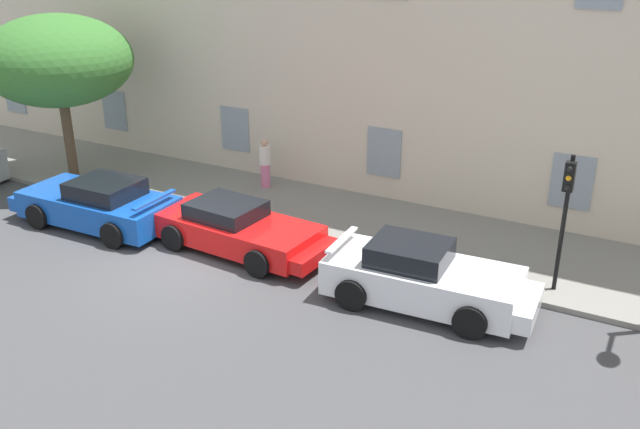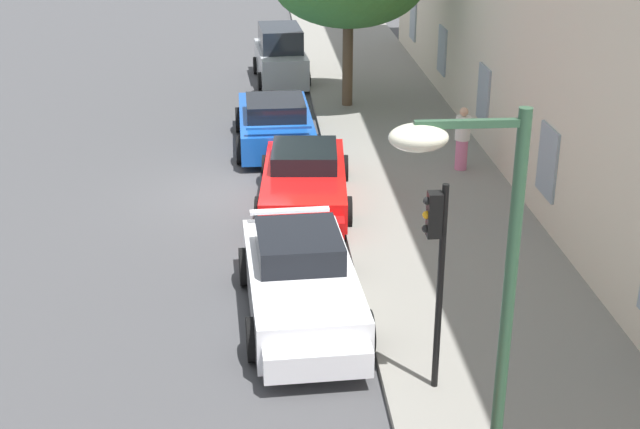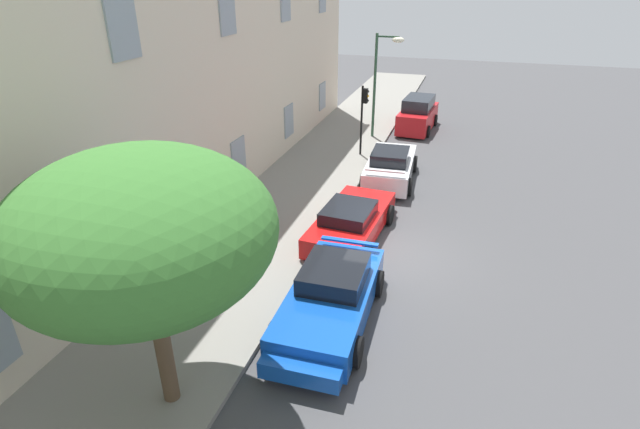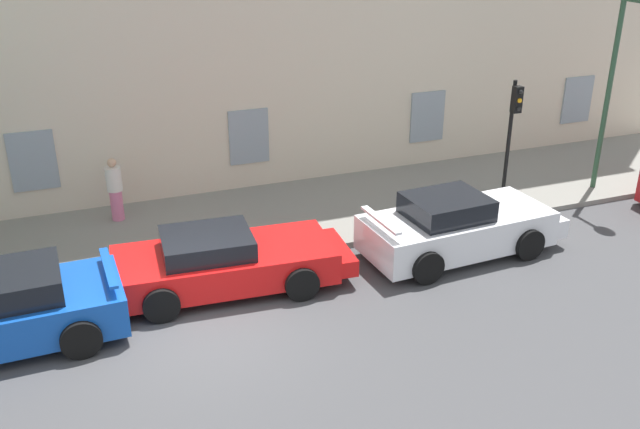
{
  "view_description": "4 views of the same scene",
  "coord_description": "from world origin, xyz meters",
  "px_view_note": "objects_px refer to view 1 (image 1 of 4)",
  "views": [
    {
      "loc": [
        10.56,
        -11.97,
        7.93
      ],
      "look_at": [
        2.54,
        2.78,
        0.88
      ],
      "focal_mm": 38.56,
      "sensor_mm": 36.0,
      "label": 1
    },
    {
      "loc": [
        19.85,
        0.43,
        7.7
      ],
      "look_at": [
        2.94,
        1.68,
        0.63
      ],
      "focal_mm": 49.61,
      "sensor_mm": 36.0,
      "label": 2
    },
    {
      "loc": [
        -13.33,
        -1.82,
        8.02
      ],
      "look_at": [
        0.31,
        2.44,
        0.92
      ],
      "focal_mm": 27.44,
      "sensor_mm": 36.0,
      "label": 3
    },
    {
      "loc": [
        -2.02,
        -11.2,
        7.33
      ],
      "look_at": [
        2.76,
        1.17,
        1.48
      ],
      "focal_mm": 39.35,
      "sensor_mm": 36.0,
      "label": 4
    }
  ],
  "objects_px": {
    "sportscar_yellow_flank": "(242,230)",
    "traffic_light": "(566,201)",
    "tree_near_kerb": "(58,61)",
    "pedestrian_admiring": "(265,163)",
    "sportscar_red_lead": "(94,204)",
    "sportscar_white_middle": "(429,280)"
  },
  "relations": [
    {
      "from": "sportscar_yellow_flank",
      "to": "tree_near_kerb",
      "type": "height_order",
      "value": "tree_near_kerb"
    },
    {
      "from": "sportscar_white_middle",
      "to": "traffic_light",
      "type": "distance_m",
      "value": 3.47
    },
    {
      "from": "sportscar_red_lead",
      "to": "sportscar_yellow_flank",
      "type": "distance_m",
      "value": 4.74
    },
    {
      "from": "tree_near_kerb",
      "to": "pedestrian_admiring",
      "type": "height_order",
      "value": "tree_near_kerb"
    },
    {
      "from": "sportscar_yellow_flank",
      "to": "traffic_light",
      "type": "distance_m",
      "value": 8.04
    },
    {
      "from": "sportscar_white_middle",
      "to": "traffic_light",
      "type": "relative_size",
      "value": 1.47
    },
    {
      "from": "sportscar_white_middle",
      "to": "traffic_light",
      "type": "bearing_deg",
      "value": 36.71
    },
    {
      "from": "sportscar_yellow_flank",
      "to": "sportscar_white_middle",
      "type": "relative_size",
      "value": 1.05
    },
    {
      "from": "tree_near_kerb",
      "to": "sportscar_yellow_flank",
      "type": "bearing_deg",
      "value": -12.68
    },
    {
      "from": "sportscar_white_middle",
      "to": "tree_near_kerb",
      "type": "bearing_deg",
      "value": 170.8
    },
    {
      "from": "sportscar_yellow_flank",
      "to": "tree_near_kerb",
      "type": "relative_size",
      "value": 0.94
    },
    {
      "from": "sportscar_white_middle",
      "to": "tree_near_kerb",
      "type": "distance_m",
      "value": 14.0
    },
    {
      "from": "sportscar_yellow_flank",
      "to": "traffic_light",
      "type": "relative_size",
      "value": 1.54
    },
    {
      "from": "sportscar_red_lead",
      "to": "pedestrian_admiring",
      "type": "relative_size",
      "value": 3.09
    },
    {
      "from": "traffic_light",
      "to": "pedestrian_admiring",
      "type": "height_order",
      "value": "traffic_light"
    },
    {
      "from": "sportscar_yellow_flank",
      "to": "traffic_light",
      "type": "xyz_separation_m",
      "value": [
        7.7,
        1.45,
        1.79
      ]
    },
    {
      "from": "sportscar_yellow_flank",
      "to": "sportscar_white_middle",
      "type": "xyz_separation_m",
      "value": [
        5.3,
        -0.35,
        0.06
      ]
    },
    {
      "from": "sportscar_red_lead",
      "to": "sportscar_yellow_flank",
      "type": "height_order",
      "value": "sportscar_red_lead"
    },
    {
      "from": "pedestrian_admiring",
      "to": "sportscar_red_lead",
      "type": "bearing_deg",
      "value": -121.44
    },
    {
      "from": "sportscar_red_lead",
      "to": "tree_near_kerb",
      "type": "height_order",
      "value": "tree_near_kerb"
    },
    {
      "from": "sportscar_red_lead",
      "to": "pedestrian_admiring",
      "type": "bearing_deg",
      "value": 58.56
    },
    {
      "from": "sportscar_red_lead",
      "to": "sportscar_white_middle",
      "type": "xyz_separation_m",
      "value": [
        10.01,
        0.2,
        0.01
      ]
    }
  ]
}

